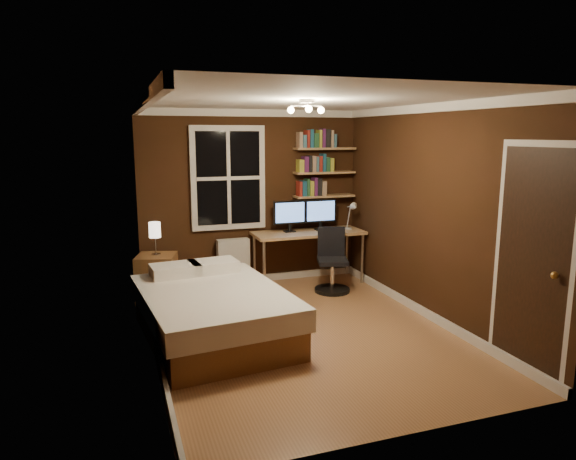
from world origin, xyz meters
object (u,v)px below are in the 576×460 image
object	(u,v)px
bed	(213,312)
bedside_lamp	(155,239)
monitor_right	(320,215)
desk_lamp	(351,215)
nightstand	(157,278)
monitor_left	(290,216)
desk	(308,236)
office_chair	(332,268)
radiator	(233,263)

from	to	relation	value
bed	bedside_lamp	bearing A→B (deg)	100.63
bed	monitor_right	size ratio (longest dim) A/B	4.34
bed	desk_lamp	xyz separation A→B (m)	(2.35, 1.53, 0.70)
nightstand	monitor_left	world-z (taller)	monitor_left
nightstand	desk_lamp	xyz separation A→B (m)	(2.81, 0.02, 0.68)
desk	monitor_left	bearing A→B (deg)	162.80
office_chair	monitor_left	bearing A→B (deg)	143.93
monitor_right	radiator	bearing A→B (deg)	174.61
nightstand	monitor_left	distance (m)	2.04
bedside_lamp	monitor_right	distance (m)	2.40
bedside_lamp	desk_lamp	bearing A→B (deg)	0.33
monitor_left	desk_lamp	world-z (taller)	monitor_left
desk	office_chair	world-z (taller)	office_chair
desk	monitor_right	xyz separation A→B (m)	(0.22, 0.08, 0.29)
desk	monitor_right	world-z (taller)	monitor_right
nightstand	bed	bearing A→B (deg)	-57.38
desk_lamp	bed	bearing A→B (deg)	-146.92
bed	nightstand	xyz separation A→B (m)	(-0.46, 1.52, 0.02)
radiator	monitor_right	distance (m)	1.45
bed	office_chair	xyz separation A→B (m)	(1.88, 1.14, 0.04)
desk_lamp	office_chair	distance (m)	0.90
radiator	desk	distance (m)	1.15
monitor_left	bedside_lamp	bearing A→B (deg)	-174.63
nightstand	bedside_lamp	distance (m)	0.52
nightstand	desk	bearing A→B (deg)	18.49
monitor_left	office_chair	world-z (taller)	monitor_left
monitor_left	monitor_right	distance (m)	0.48
monitor_right	desk_lamp	world-z (taller)	monitor_right
desk_lamp	office_chair	world-z (taller)	desk_lamp
bedside_lamp	radiator	world-z (taller)	bedside_lamp
monitor_left	monitor_right	size ratio (longest dim) A/B	1.00
monitor_left	office_chair	bearing A→B (deg)	-52.38
nightstand	monitor_right	distance (m)	2.49
monitor_right	office_chair	world-z (taller)	monitor_right
bed	monitor_left	distance (m)	2.34
monitor_right	bed	bearing A→B (deg)	-138.75
radiator	office_chair	size ratio (longest dim) A/B	0.78
nightstand	radiator	distance (m)	1.14
radiator	desk_lamp	size ratio (longest dim) A/B	1.56
bedside_lamp	desk	distance (m)	2.17
radiator	desk	size ratio (longest dim) A/B	0.42
nightstand	monitor_right	size ratio (longest dim) A/B	1.25
desk	office_chair	distance (m)	0.64
bedside_lamp	desk	xyz separation A→B (m)	(2.17, 0.10, -0.12)
radiator	desk_lamp	distance (m)	1.85
bedside_lamp	monitor_left	bearing A→B (deg)	5.37
desk_lamp	nightstand	bearing A→B (deg)	-179.67
monitor_left	desk_lamp	distance (m)	0.91
radiator	nightstand	bearing A→B (deg)	-164.61
bed	monitor_right	world-z (taller)	monitor_right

